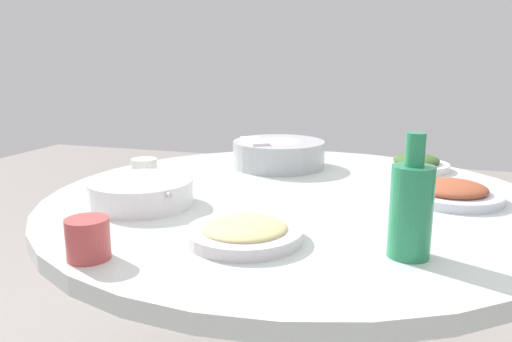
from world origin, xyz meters
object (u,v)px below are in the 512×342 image
object	(u,v)px
round_dining_table	(294,239)
dish_noodles	(244,232)
green_bottle	(411,208)
tea_cup_far	(88,239)
dish_greens	(416,163)
rice_bowl	(279,153)
soup_bowl	(141,193)
dish_stirfry	(451,192)
tea_cup_near	(144,169)

from	to	relation	value
round_dining_table	dish_noodles	bearing A→B (deg)	176.63
green_bottle	round_dining_table	bearing A→B (deg)	40.26
tea_cup_far	dish_greens	bearing A→B (deg)	-30.70
rice_bowl	soup_bowl	world-z (taller)	rice_bowl
round_dining_table	dish_greens	size ratio (longest dim) A/B	6.26
round_dining_table	soup_bowl	distance (m)	0.41
round_dining_table	dish_noodles	distance (m)	0.37
tea_cup_far	rice_bowl	bearing A→B (deg)	-8.34
rice_bowl	dish_stirfry	xyz separation A→B (m)	(-0.24, -0.50, -0.02)
dish_stirfry	tea_cup_far	size ratio (longest dim) A/B	3.18
soup_bowl	tea_cup_far	xyz separation A→B (m)	(-0.32, -0.08, 0.01)
green_bottle	tea_cup_near	bearing A→B (deg)	63.08
tea_cup_far	round_dining_table	bearing A→B (deg)	-26.10
round_dining_table	green_bottle	bearing A→B (deg)	-139.74
dish_stirfry	green_bottle	xyz separation A→B (m)	(-0.40, 0.10, 0.07)
round_dining_table	green_bottle	world-z (taller)	green_bottle
dish_greens	rice_bowl	bearing A→B (deg)	101.74
tea_cup_near	tea_cup_far	bearing A→B (deg)	-159.49
rice_bowl	dish_greens	world-z (taller)	rice_bowl
dish_greens	dish_noodles	size ratio (longest dim) A/B	0.90
rice_bowl	tea_cup_far	size ratio (longest dim) A/B	3.86
soup_bowl	green_bottle	distance (m)	0.63
dish_noodles	tea_cup_far	world-z (taller)	tea_cup_far
dish_noodles	green_bottle	bearing A→B (deg)	-87.55
dish_greens	green_bottle	size ratio (longest dim) A/B	0.91
round_dining_table	soup_bowl	world-z (taller)	soup_bowl
dish_noodles	green_bottle	xyz separation A→B (m)	(0.01, -0.30, 0.07)
dish_greens	tea_cup_near	world-z (taller)	tea_cup_near
dish_noodles	green_bottle	distance (m)	0.31
dish_stirfry	green_bottle	size ratio (longest dim) A/B	1.09
dish_greens	round_dining_table	bearing A→B (deg)	144.04
rice_bowl	dish_greens	distance (m)	0.43
rice_bowl	green_bottle	world-z (taller)	green_bottle
rice_bowl	dish_greens	xyz separation A→B (m)	(0.09, -0.42, -0.02)
dish_greens	tea_cup_near	distance (m)	0.83
soup_bowl	green_bottle	xyz separation A→B (m)	(-0.14, -0.61, 0.06)
dish_noodles	tea_cup_far	bearing A→B (deg)	125.78
round_dining_table	dish_stirfry	distance (m)	0.41
round_dining_table	dish_stirfry	bearing A→B (deg)	-79.35
round_dining_table	green_bottle	xyz separation A→B (m)	(-0.33, -0.28, 0.21)
round_dining_table	dish_greens	distance (m)	0.52
rice_bowl	dish_stirfry	size ratio (longest dim) A/B	1.21
rice_bowl	tea_cup_far	distance (m)	0.83
green_bottle	tea_cup_near	size ratio (longest dim) A/B	2.96
soup_bowl	dish_noodles	size ratio (longest dim) A/B	1.10
dish_greens	tea_cup_far	xyz separation A→B (m)	(-0.91, 0.54, 0.02)
round_dining_table	rice_bowl	distance (m)	0.38
rice_bowl	tea_cup_near	size ratio (longest dim) A/B	3.92
soup_bowl	dish_noodles	distance (m)	0.34
dish_greens	dish_noodles	distance (m)	0.81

